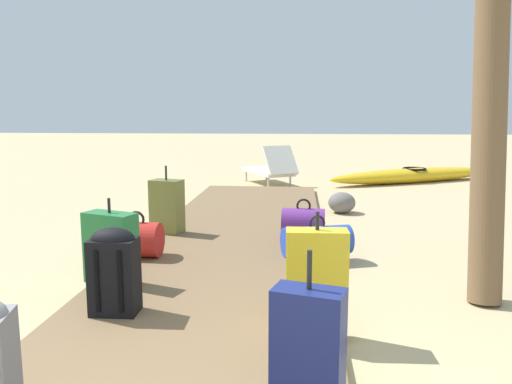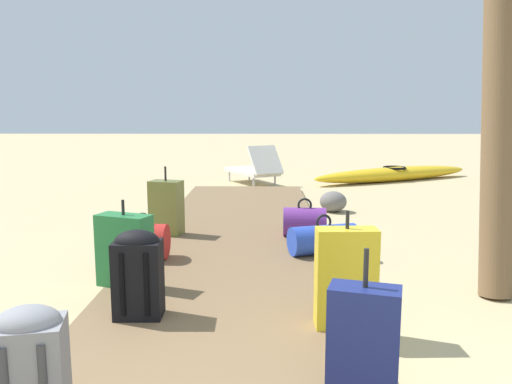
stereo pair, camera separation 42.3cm
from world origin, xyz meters
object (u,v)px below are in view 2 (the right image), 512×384
(backpack_black, at_px, (138,272))
(kayak, at_px, (394,174))
(suitcase_green, at_px, (125,250))
(duffel_bag_purple, at_px, (305,222))
(suitcase_navy, at_px, (363,347))
(lounge_chair, at_px, (255,169))
(suitcase_yellow, at_px, (346,278))
(suitcase_olive, at_px, (166,208))
(duffel_bag_blue, at_px, (323,239))
(backpack_grey, at_px, (30,367))
(duffel_bag_red, at_px, (143,241))

(backpack_black, distance_m, kayak, 8.42)
(suitcase_green, bearing_deg, duffel_bag_purple, 46.95)
(duffel_bag_purple, bearing_deg, kayak, 65.88)
(suitcase_navy, relative_size, lounge_chair, 0.48)
(lounge_chair, bearing_deg, duffel_bag_purple, -82.19)
(duffel_bag_purple, bearing_deg, suitcase_green, -133.05)
(suitcase_green, height_order, suitcase_yellow, suitcase_yellow)
(suitcase_olive, relative_size, kayak, 0.20)
(duffel_bag_blue, bearing_deg, suitcase_green, -150.57)
(backpack_grey, bearing_deg, suitcase_navy, 8.45)
(suitcase_green, distance_m, suitcase_olive, 1.76)
(suitcase_green, xyz_separation_m, suitcase_navy, (1.58, -1.69, 0.01))
(duffel_bag_red, height_order, suitcase_yellow, suitcase_yellow)
(suitcase_olive, height_order, backpack_black, suitcase_olive)
(duffel_bag_red, relative_size, backpack_grey, 0.81)
(suitcase_green, bearing_deg, suitcase_yellow, -24.95)
(duffel_bag_blue, xyz_separation_m, backpack_black, (-1.45, -1.59, 0.18))
(suitcase_yellow, height_order, lounge_chair, suitcase_yellow)
(kayak, bearing_deg, suitcase_green, -119.52)
(lounge_chair, distance_m, kayak, 3.06)
(backpack_black, bearing_deg, lounge_chair, 84.38)
(duffel_bag_purple, xyz_separation_m, backpack_grey, (-1.47, -3.60, 0.14))
(kayak, bearing_deg, duffel_bag_purple, -114.12)
(duffel_bag_purple, height_order, lounge_chair, lounge_chair)
(backpack_black, relative_size, suitcase_navy, 0.79)
(suitcase_green, xyz_separation_m, suitcase_yellow, (1.64, -0.77, 0.04))
(duffel_bag_red, bearing_deg, kayak, 57.36)
(backpack_black, xyz_separation_m, kayak, (3.68, 7.58, -0.25))
(suitcase_navy, distance_m, backpack_grey, 1.49)
(suitcase_navy, bearing_deg, backpack_grey, -171.55)
(duffel_bag_blue, bearing_deg, duffel_bag_purple, 99.98)
(suitcase_green, distance_m, backpack_grey, 1.91)
(duffel_bag_blue, height_order, duffel_bag_red, duffel_bag_red)
(lounge_chair, bearing_deg, suitcase_green, -98.49)
(duffel_bag_red, height_order, duffel_bag_purple, duffel_bag_red)
(duffel_bag_purple, relative_size, kayak, 0.13)
(lounge_chair, bearing_deg, kayak, 11.78)
(suitcase_navy, bearing_deg, suitcase_olive, 114.56)
(suitcase_green, relative_size, suitcase_olive, 0.90)
(duffel_bag_purple, bearing_deg, suitcase_olive, 177.53)
(suitcase_yellow, height_order, backpack_grey, suitcase_yellow)
(backpack_black, bearing_deg, suitcase_green, 112.46)
(duffel_bag_purple, bearing_deg, suitcase_yellow, -88.48)
(duffel_bag_red, bearing_deg, backpack_black, -78.17)
(suitcase_green, xyz_separation_m, lounge_chair, (0.94, 6.33, -0.04))
(duffel_bag_red, distance_m, kayak, 7.35)
(suitcase_olive, height_order, duffel_bag_red, suitcase_olive)
(suitcase_green, distance_m, backpack_black, 0.68)
(suitcase_yellow, bearing_deg, suitcase_navy, -94.14)
(suitcase_green, distance_m, duffel_bag_red, 0.77)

